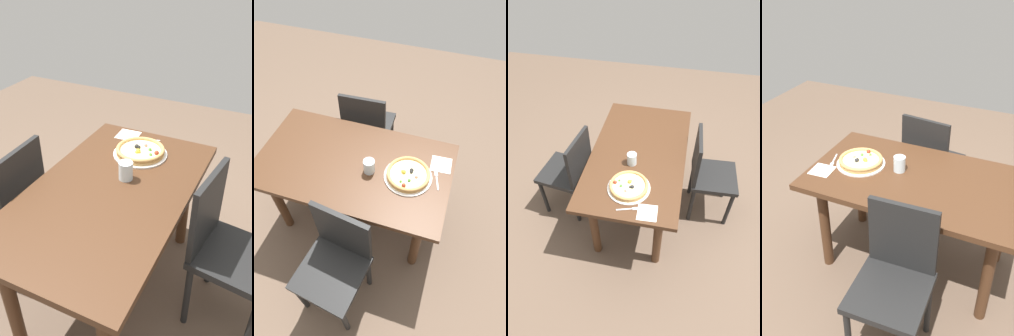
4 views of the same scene
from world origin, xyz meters
TOP-DOWN VIEW (x-y plane):
  - ground_plane at (0.00, 0.00)m, footprint 6.00×6.00m
  - dining_table at (0.00, 0.00)m, footprint 1.37×0.79m
  - chair_near at (0.10, -0.61)m, footprint 0.45×0.45m
  - chair_far at (-0.11, 0.61)m, footprint 0.42×0.42m
  - plate at (0.39, -0.00)m, footprint 0.32×0.32m
  - pizza at (0.39, -0.00)m, footprint 0.29×0.29m
  - fork at (0.58, 0.05)m, footprint 0.06×0.16m
  - drinking_glass at (0.13, -0.03)m, footprint 0.08×0.08m
  - napkin at (0.59, 0.17)m, footprint 0.15×0.15m

SIDE VIEW (x-z plane):
  - ground_plane at x=0.00m, z-range 0.00..0.00m
  - chair_near at x=0.10m, z-range 0.05..0.95m
  - chair_far at x=-0.11m, z-range 0.05..0.95m
  - dining_table at x=0.00m, z-range 0.26..0.99m
  - napkin at x=0.59m, z-range 0.73..0.73m
  - fork at x=0.58m, z-range 0.73..0.73m
  - plate at x=0.39m, z-range 0.73..0.74m
  - pizza at x=0.39m, z-range 0.74..0.78m
  - drinking_glass at x=0.13m, z-range 0.73..0.83m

